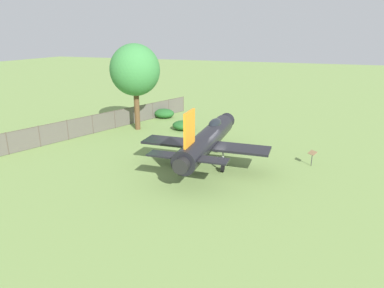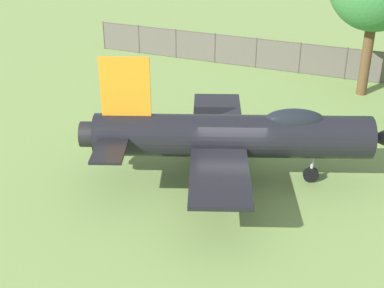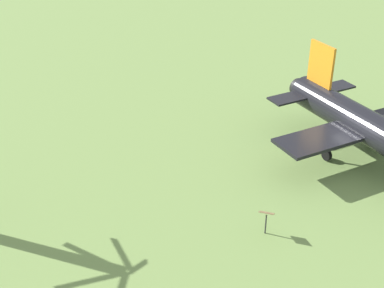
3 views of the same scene
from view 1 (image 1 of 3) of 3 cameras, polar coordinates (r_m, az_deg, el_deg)
name	(u,v)px [view 1 (image 1 of 3)]	position (r m, az deg, el deg)	size (l,w,h in m)	color
ground_plane	(206,165)	(26.07, 2.39, -3.40)	(200.00, 200.00, 0.00)	#75934C
display_jet	(208,138)	(25.77, 2.67, 0.91)	(12.22, 9.37, 4.91)	black
shade_tree	(135,70)	(35.02, -9.37, 11.88)	(4.85, 4.90, 8.53)	brown
perimeter_fence	(93,124)	(35.19, -16.06, 3.22)	(25.54, 8.93, 1.88)	#4C4238
shrub_near_fence	(164,113)	(40.59, -4.63, 5.06)	(2.05, 2.39, 1.06)	#235B26
shrub_by_tree	(184,125)	(35.27, -1.36, 3.08)	(1.97, 2.36, 0.96)	#235B26
info_plaque	(312,155)	(27.05, 19.20, -1.70)	(0.70, 0.71, 1.14)	#333333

